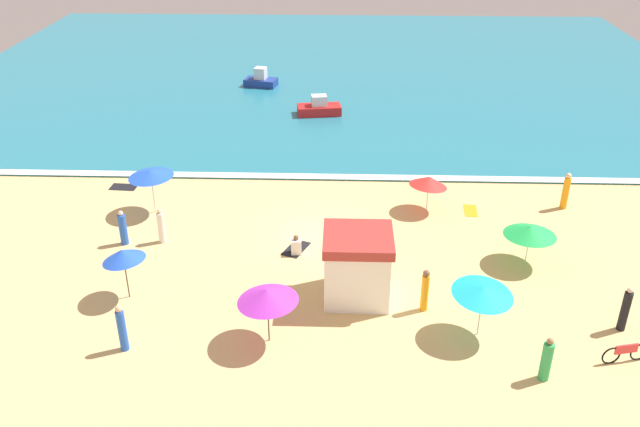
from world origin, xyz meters
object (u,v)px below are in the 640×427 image
beachgoer_5 (546,360)px  small_boat_1 (261,80)px  small_boat_0 (319,108)px  beachgoer_4 (566,191)px  beach_umbrella_4 (267,295)px  parked_bicycle (625,353)px  beach_umbrella_1 (123,255)px  lifeguard_cabana (357,265)px  beachgoer_0 (425,291)px  beachgoer_6 (625,310)px  beach_umbrella_5 (530,231)px  beachgoer_2 (123,229)px  beachgoer_7 (122,329)px  beach_umbrella_0 (483,291)px  beachgoer_3 (161,226)px  beachgoer_1 (296,246)px  beach_umbrella_3 (151,174)px  beach_umbrella_2 (429,181)px

beachgoer_5 → small_boat_1: beachgoer_5 is taller
small_boat_0 → beachgoer_4: bearing=-46.2°
beach_umbrella_4 → parked_bicycle: 12.88m
beachgoer_4 → small_boat_0: bearing=133.8°
beach_umbrella_1 → small_boat_1: beach_umbrella_1 is taller
lifeguard_cabana → beachgoer_4: (10.68, 8.19, -0.52)m
beachgoer_0 → beachgoer_5: size_ratio=1.07×
lifeguard_cabana → beachgoer_6: size_ratio=1.52×
small_boat_1 → beachgoer_0: bearing=-71.5°
beach_umbrella_5 → parked_bicycle: size_ratio=1.32×
beachgoer_2 → beachgoer_5: beachgoer_5 is taller
beachgoer_7 → beach_umbrella_1: bearing=103.5°
beachgoer_4 → beachgoer_6: bearing=-93.8°
beachgoer_0 → small_boat_1: size_ratio=0.69×
beach_umbrella_4 → parked_bicycle: size_ratio=1.30×
beachgoer_4 → small_boat_1: (-17.76, 19.96, -0.38)m
beach_umbrella_0 → beachgoer_6: size_ratio=1.69×
beach_umbrella_0 → beachgoer_2: beach_umbrella_0 is taller
beachgoer_5 → small_boat_1: (-13.43, 32.90, -0.24)m
small_boat_1 → beach_umbrella_5: bearing=-60.1°
lifeguard_cabana → beachgoer_3: bearing=155.5°
beach_umbrella_1 → small_boat_0: bearing=72.5°
beach_umbrella_4 → beachgoer_1: (0.60, 6.26, -1.62)m
parked_bicycle → beachgoer_6: bearing=73.5°
beach_umbrella_0 → beachgoer_5: beach_umbrella_0 is taller
beach_umbrella_3 → beach_umbrella_5: size_ratio=1.29×
parked_bicycle → beachgoer_7: bearing=179.8°
beach_umbrella_2 → lifeguard_cabana: bearing=-115.4°
beachgoer_1 → small_boat_0: bearing=88.8°
beachgoer_5 → parked_bicycle: bearing=18.0°
beach_umbrella_4 → beachgoer_5: bearing=-10.3°
parked_bicycle → beachgoer_0: bearing=157.2°
beachgoer_3 → small_boat_1: 24.14m
lifeguard_cabana → beachgoer_3: 9.89m
beach_umbrella_4 → beachgoer_4: size_ratio=1.19×
beachgoer_0 → beachgoer_4: 12.11m
beachgoer_2 → beach_umbrella_2: bearing=15.1°
parked_bicycle → beachgoer_2: size_ratio=1.05×
lifeguard_cabana → beach_umbrella_3: (-10.09, 7.06, 0.65)m
beachgoer_4 → small_boat_1: 26.72m
beach_umbrella_5 → beachgoer_2: (-18.22, 1.05, -0.84)m
beach_umbrella_1 → beach_umbrella_5: (16.80, 3.19, -0.36)m
parked_bicycle → beachgoer_5: bearing=-162.0°
beach_umbrella_4 → beachgoer_0: bearing=19.7°
beach_umbrella_0 → beachgoer_7: 13.13m
beach_umbrella_4 → beachgoer_5: 9.88m
beach_umbrella_1 → beach_umbrella_5: 17.10m
beach_umbrella_5 → beachgoer_4: (3.17, 5.38, -0.69)m
beach_umbrella_1 → beachgoer_6: bearing=-4.4°
beach_umbrella_1 → beachgoer_4: (19.97, 8.58, -1.06)m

